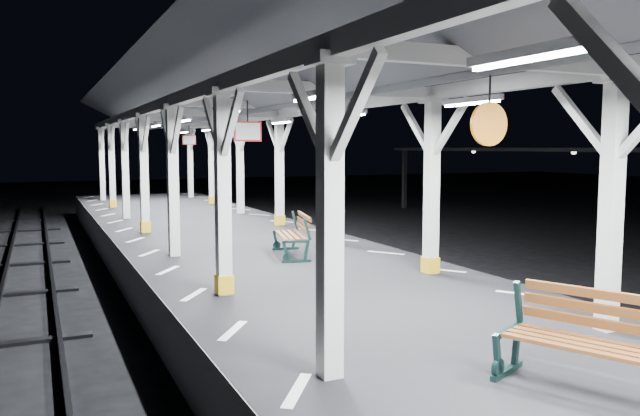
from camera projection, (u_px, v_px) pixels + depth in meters
ground at (394, 377)px, 9.24m from camera, size 120.00×120.00×0.00m
platform at (394, 344)px, 9.19m from camera, size 6.00×50.00×1.00m
hazard_stripes_left at (233, 331)px, 8.13m from camera, size 1.00×48.00×0.01m
hazard_stripes_right at (524, 294)px, 10.15m from camera, size 1.00×48.00×0.01m
track_right at (631, 331)px, 11.29m from camera, size 2.20×60.00×0.16m
canopy at (398, 64)px, 8.78m from camera, size 5.40×49.00×4.65m
bench_near at (598, 340)px, 6.04m from camera, size 1.35×1.92×0.98m
bench_mid at (295, 234)px, 13.73m from camera, size 1.00×1.81×0.93m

